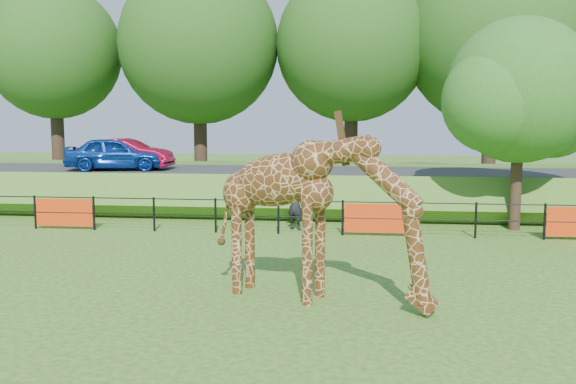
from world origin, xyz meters
name	(u,v)px	position (x,y,z in m)	size (l,w,h in m)	color
ground	(225,314)	(0.00, 0.00, 0.00)	(90.00, 90.00, 0.00)	#2C5D17
giraffe	(321,219)	(1.75, 1.01, 1.70)	(4.75, 0.87, 3.39)	#512A10
perimeter_fence	(278,217)	(0.00, 8.00, 0.55)	(28.07, 0.10, 1.10)	black
embankment	(301,186)	(0.00, 15.50, 0.65)	(40.00, 9.00, 1.30)	#2C5D17
road	(297,172)	(0.00, 14.00, 1.36)	(40.00, 5.00, 0.12)	#2D2D30
car_blue	(116,154)	(-7.39, 13.56, 2.10)	(1.60, 3.99, 1.36)	#1543AD
car_red	(126,154)	(-7.12, 13.99, 2.05)	(1.33, 3.82, 1.26)	maroon
visitor	(295,205)	(0.45, 8.82, 0.80)	(0.59, 0.38, 1.61)	black
tree_east	(523,96)	(7.60, 9.63, 4.28)	(5.40, 4.71, 6.76)	black
bg_tree_line	(350,44)	(1.89, 22.00, 7.19)	(37.30, 8.80, 11.82)	black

